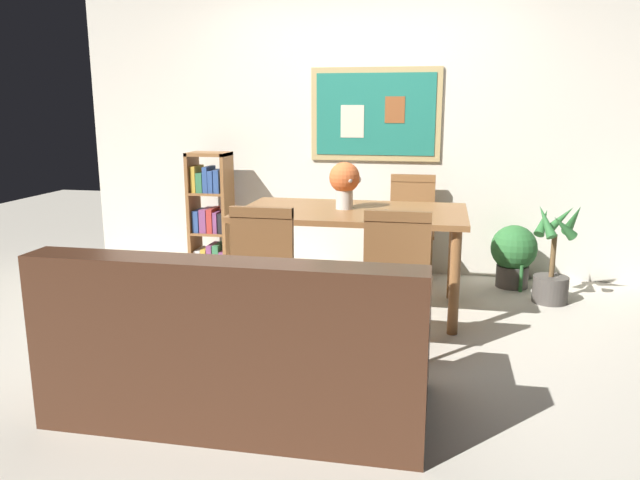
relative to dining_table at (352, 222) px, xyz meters
name	(u,v)px	position (x,y,z in m)	size (l,w,h in m)	color
ground_plane	(331,330)	(-0.06, -0.50, -0.66)	(12.00, 12.00, 0.00)	beige
wall_back_with_painting	(365,127)	(-0.06, 1.15, 0.64)	(5.20, 0.14, 2.60)	silver
dining_table	(352,222)	(0.00, 0.00, 0.00)	(1.64, 0.95, 0.75)	brown
dining_chair_near_right	(398,270)	(0.39, -0.83, -0.12)	(0.40, 0.41, 0.91)	brown
dining_chair_far_right	(411,219)	(0.39, 0.85, -0.12)	(0.40, 0.41, 0.91)	brown
dining_chair_near_left	(267,265)	(-0.40, -0.86, -0.12)	(0.40, 0.41, 0.91)	brown
leather_couch	(240,353)	(-0.30, -1.68, -0.35)	(1.80, 0.84, 0.84)	#472819
bookshelf	(211,217)	(-1.40, 0.80, -0.16)	(0.36, 0.28, 1.08)	brown
potted_ivy	(514,254)	(1.24, 0.81, -0.38)	(0.38, 0.38, 0.58)	#4C4742
potted_palm	(553,265)	(1.49, 0.44, -0.37)	(0.37, 0.36, 0.80)	#4C4742
flower_vase	(345,181)	(-0.06, 0.03, 0.29)	(0.23, 0.22, 0.34)	beige
tv_remote	(390,213)	(0.28, -0.13, 0.10)	(0.13, 0.15, 0.02)	black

